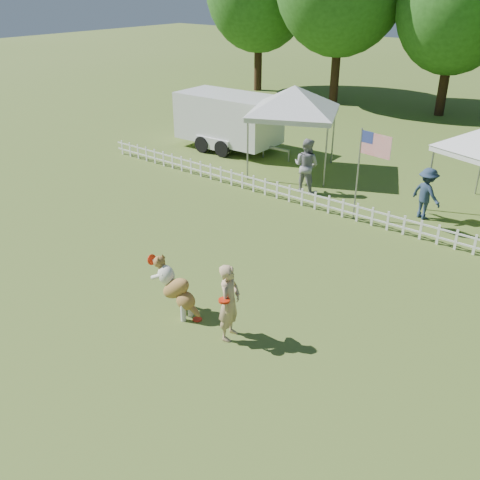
{
  "coord_description": "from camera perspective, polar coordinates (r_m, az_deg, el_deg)",
  "views": [
    {
      "loc": [
        6.9,
        -6.89,
        6.74
      ],
      "look_at": [
        -0.3,
        2.0,
        1.1
      ],
      "focal_mm": 40.0,
      "sensor_mm": 36.0,
      "label": 1
    }
  ],
  "objects": [
    {
      "name": "spectator_b",
      "position": [
        17.32,
        19.27,
        4.7
      ],
      "size": [
        1.19,
        0.95,
        1.61
      ],
      "primitive_type": "imported",
      "rotation": [
        0.0,
        0.0,
        2.76
      ],
      "color": "#23344B",
      "rests_on": "ground"
    },
    {
      "name": "picket_fence",
      "position": [
        16.79,
        11.64,
        3.12
      ],
      "size": [
        22.0,
        0.08,
        0.6
      ],
      "primitive_type": null,
      "color": "white",
      "rests_on": "ground"
    },
    {
      "name": "flag_pole",
      "position": [
        16.49,
        12.43,
        6.81
      ],
      "size": [
        1.1,
        0.29,
        2.84
      ],
      "primitive_type": null,
      "rotation": [
        0.0,
        0.0,
        -0.16
      ],
      "color": "gray",
      "rests_on": "ground"
    },
    {
      "name": "dog",
      "position": [
        11.75,
        -6.78,
        -5.17
      ],
      "size": [
        1.27,
        0.46,
        1.3
      ],
      "primitive_type": null,
      "rotation": [
        0.0,
        0.0,
        0.03
      ],
      "color": "brown",
      "rests_on": "ground"
    },
    {
      "name": "frisbee_on_turf",
      "position": [
        11.85,
        -4.58,
        -8.44
      ],
      "size": [
        0.25,
        0.25,
        0.02
      ],
      "primitive_type": "cylinder",
      "rotation": [
        0.0,
        0.0,
        -0.18
      ],
      "color": "red",
      "rests_on": "ground"
    },
    {
      "name": "handler",
      "position": [
        10.86,
        -1.13,
        -6.65
      ],
      "size": [
        0.56,
        0.7,
        1.69
      ],
      "primitive_type": "imported",
      "rotation": [
        0.0,
        0.0,
        1.85
      ],
      "color": "tan",
      "rests_on": "ground"
    },
    {
      "name": "cargo_trailer",
      "position": [
        23.43,
        -1.26,
        12.55
      ],
      "size": [
        5.53,
        2.6,
        2.39
      ],
      "primitive_type": null,
      "rotation": [
        0.0,
        0.0,
        0.04
      ],
      "color": "white",
      "rests_on": "ground"
    },
    {
      "name": "spectator_a",
      "position": [
        18.62,
        7.08,
        7.9
      ],
      "size": [
        0.96,
        0.77,
        1.89
      ],
      "primitive_type": "imported",
      "rotation": [
        0.0,
        0.0,
        3.21
      ],
      "color": "gray",
      "rests_on": "ground"
    },
    {
      "name": "ground",
      "position": [
        11.85,
        -5.01,
        -8.53
      ],
      "size": [
        120.0,
        120.0,
        0.0
      ],
      "primitive_type": "plane",
      "color": "#455E1D",
      "rests_on": "ground"
    },
    {
      "name": "tree_center_left",
      "position": [
        31.06,
        21.91,
        21.13
      ],
      "size": [
        6.0,
        6.0,
        9.8
      ],
      "primitive_type": null,
      "color": "#214D16",
      "rests_on": "ground"
    },
    {
      "name": "canopy_tent_left",
      "position": [
        20.53,
        5.66,
        11.56
      ],
      "size": [
        4.06,
        4.06,
        3.16
      ],
      "primitive_type": null,
      "rotation": [
        0.0,
        0.0,
        0.43
      ],
      "color": "silver",
      "rests_on": "ground"
    }
  ]
}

